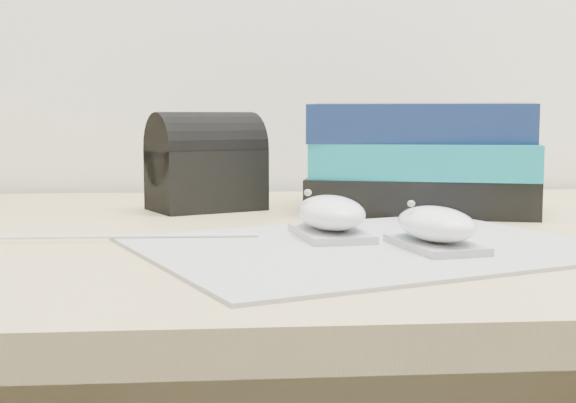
{
  "coord_description": "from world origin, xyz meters",
  "views": [
    {
      "loc": [
        -0.17,
        0.74,
        0.85
      ],
      "look_at": [
        -0.11,
        1.47,
        0.77
      ],
      "focal_mm": 50.0,
      "sensor_mm": 36.0,
      "label": 1
    }
  ],
  "objects": [
    {
      "name": "mousepad",
      "position": [
        -0.04,
        1.44,
        0.73
      ],
      "size": [
        0.48,
        0.43,
        0.0
      ],
      "primitive_type": "cube",
      "rotation": [
        0.0,
        0.0,
        0.38
      ],
      "color": "gray",
      "rests_on": "desk"
    },
    {
      "name": "mouse_rear",
      "position": [
        -0.07,
        1.49,
        0.75
      ],
      "size": [
        0.07,
        0.12,
        0.05
      ],
      "color": "#AEAEB1",
      "rests_on": "mousepad"
    },
    {
      "name": "mouse_front",
      "position": [
        0.02,
        1.41,
        0.75
      ],
      "size": [
        0.08,
        0.11,
        0.04
      ],
      "color": "#A4A4A7",
      "rests_on": "mousepad"
    },
    {
      "name": "usb_cable",
      "position": [
        -0.26,
        1.5,
        0.73
      ],
      "size": [
        0.25,
        0.01,
        0.0
      ],
      "primitive_type": "cylinder",
      "rotation": [
        0.0,
        1.57,
        -0.02
      ],
      "color": "silver",
      "rests_on": "mousepad"
    },
    {
      "name": "book_stack",
      "position": [
        0.08,
        1.73,
        0.8
      ],
      "size": [
        0.32,
        0.28,
        0.13
      ],
      "color": "black",
      "rests_on": "desk"
    },
    {
      "name": "pouch",
      "position": [
        -0.19,
        1.75,
        0.79
      ],
      "size": [
        0.16,
        0.14,
        0.12
      ],
      "color": "black",
      "rests_on": "desk"
    }
  ]
}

